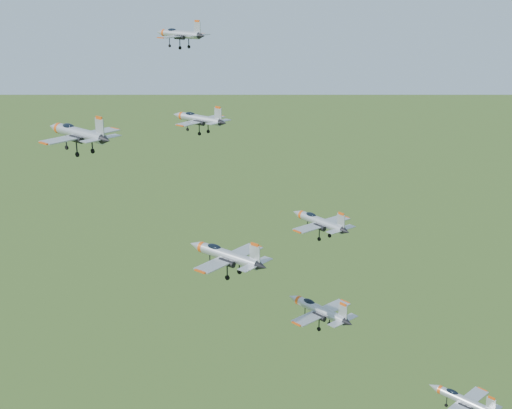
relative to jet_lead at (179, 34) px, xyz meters
The scene contains 7 objects.
jet_lead is the anchor object (origin of this frame).
jet_left_high 18.30m from the jet_lead, 38.73° to the right, with size 11.47×9.49×3.07m.
jet_right_high 36.37m from the jet_lead, 72.08° to the right, with size 13.35×11.12×3.57m.
jet_left_low 41.67m from the jet_lead, 12.35° to the right, with size 11.91×10.12×3.23m.
jet_right_low 46.43m from the jet_lead, 41.80° to the right, with size 13.47×11.15×3.60m.
jet_trail 53.53m from the jet_lead, 22.73° to the right, with size 12.06×10.18×3.25m.
jet_extra 73.84m from the jet_lead, ahead, with size 11.34×9.51×3.04m.
Camera 1 is at (69.88, -81.90, 173.73)m, focal length 50.00 mm.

